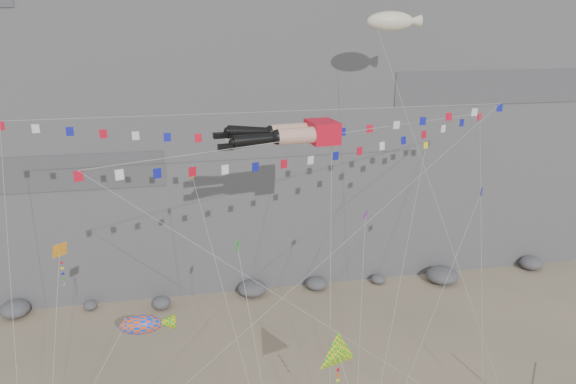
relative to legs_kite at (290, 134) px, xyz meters
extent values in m
cube|color=slate|center=(-1.24, 26.27, 7.94)|extent=(80.00, 28.00, 50.00)
cube|color=red|center=(2.15, 0.27, 0.01)|extent=(1.98, 2.55, 1.39)
cylinder|color=tan|center=(0.21, -0.67, 0.01)|extent=(2.47, 1.30, 1.03)
sphere|color=black|center=(-0.96, -0.81, 0.01)|extent=(0.94, 0.94, 0.94)
cone|color=black|center=(-2.35, -0.97, -0.07)|extent=(2.90, 1.19, 0.96)
cube|color=black|center=(-4.21, -1.19, -0.39)|extent=(0.95, 0.51, 0.34)
cylinder|color=tan|center=(0.05, 0.72, 0.01)|extent=(2.47, 1.30, 1.03)
sphere|color=black|center=(-1.13, 0.58, 0.01)|extent=(0.94, 0.94, 0.94)
cone|color=black|center=(-2.51, 0.41, 0.14)|extent=(2.92, 1.19, 1.03)
cube|color=black|center=(-4.38, 0.19, 0.04)|extent=(0.95, 0.51, 0.34)
cylinder|color=gray|center=(0.77, -6.35, -8.50)|extent=(0.03, 0.03, 21.73)
cylinder|color=gray|center=(-8.15, -4.41, -7.93)|extent=(0.03, 0.03, 26.31)
cylinder|color=gray|center=(6.38, -4.17, -8.59)|extent=(0.03, 0.03, 20.50)
cylinder|color=gray|center=(-14.32, -6.35, -11.39)|extent=(0.03, 0.03, 13.80)
cylinder|color=gray|center=(10.50, -1.16, -5.14)|extent=(0.03, 0.03, 28.15)
cylinder|color=gray|center=(-4.50, -5.68, -9.78)|extent=(0.03, 0.03, 19.64)
cylinder|color=gray|center=(2.96, -6.35, -11.25)|extent=(0.03, 0.03, 16.41)
cylinder|color=gray|center=(-3.30, -7.74, -11.37)|extent=(0.03, 0.03, 13.79)
cylinder|color=gray|center=(5.67, -5.22, -9.22)|extent=(0.03, 0.03, 21.79)
cylinder|color=gray|center=(7.40, -6.41, -10.48)|extent=(0.03, 0.03, 18.63)
camera|label=1|loc=(-6.85, -34.14, 7.20)|focal=35.00mm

